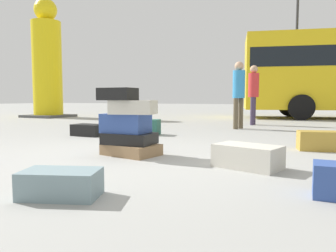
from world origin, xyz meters
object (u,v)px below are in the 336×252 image
object	(u,v)px
suitcase_slate_left_side	(61,184)
lamp_post	(297,31)
suitcase_tower	(128,127)
suitcase_tan_white_trunk	(319,141)
suitcase_teal_upright_blue	(145,127)
person_tourist_with_camera	(253,90)
suitcase_black_foreground_near	(89,130)
suitcase_cream_foreground_far	(248,156)
yellow_dummy_statue	(47,65)
person_bearded_onlooker	(239,89)

from	to	relation	value
suitcase_slate_left_side	lamp_post	distance (m)	15.01
suitcase_tower	suitcase_tan_white_trunk	xyz separation A→B (m)	(2.33, 1.50, -0.24)
suitcase_teal_upright_blue	person_tourist_with_camera	world-z (taller)	person_tourist_with_camera
suitcase_tower	suitcase_black_foreground_near	distance (m)	2.53
suitcase_black_foreground_near	suitcase_slate_left_side	size ratio (longest dim) A/B	1.10
suitcase_cream_foreground_far	person_tourist_with_camera	distance (m)	6.14
person_tourist_with_camera	suitcase_black_foreground_near	bearing A→B (deg)	-31.97
suitcase_teal_upright_blue	suitcase_black_foreground_near	size ratio (longest dim) A/B	0.95
suitcase_tower	suitcase_cream_foreground_far	distance (m)	1.64
suitcase_tan_white_trunk	person_tourist_with_camera	xyz separation A→B (m)	(-1.73, 4.33, 0.87)
suitcase_black_foreground_near	person_tourist_with_camera	world-z (taller)	person_tourist_with_camera
suitcase_black_foreground_near	yellow_dummy_statue	xyz separation A→B (m)	(-5.77, 4.73, 2.00)
person_tourist_with_camera	lamp_post	world-z (taller)	lamp_post
lamp_post	suitcase_teal_upright_blue	bearing A→B (deg)	-102.48
suitcase_black_foreground_near	yellow_dummy_statue	distance (m)	7.73
suitcase_tan_white_trunk	person_tourist_with_camera	distance (m)	4.75
suitcase_tower	suitcase_tan_white_trunk	size ratio (longest dim) A/B	1.51
person_tourist_with_camera	lamp_post	xyz separation A→B (m)	(0.70, 6.85, 2.85)
suitcase_slate_left_side	person_tourist_with_camera	xyz separation A→B (m)	(0.09, 7.66, 0.91)
suitcase_black_foreground_near	suitcase_tan_white_trunk	world-z (taller)	suitcase_tan_white_trunk
suitcase_cream_foreground_far	suitcase_slate_left_side	distance (m)	2.00
person_tourist_with_camera	lamp_post	bearing A→B (deg)	173.22
person_tourist_with_camera	person_bearded_onlooker	bearing A→B (deg)	-5.25
suitcase_tan_white_trunk	yellow_dummy_statue	xyz separation A→B (m)	(-10.04, 4.83, 1.98)
person_tourist_with_camera	yellow_dummy_statue	world-z (taller)	yellow_dummy_statue
suitcase_black_foreground_near	lamp_post	xyz separation A→B (m)	(3.24, 11.08, 3.75)
suitcase_tan_white_trunk	person_bearded_onlooker	bearing A→B (deg)	108.63
suitcase_teal_upright_blue	yellow_dummy_statue	distance (m)	8.08
suitcase_black_foreground_near	lamp_post	bearing A→B (deg)	75.25
suitcase_slate_left_side	person_tourist_with_camera	size ratio (longest dim) A/B	0.34
suitcase_black_foreground_near	suitcase_slate_left_side	world-z (taller)	suitcase_black_foreground_near
lamp_post	suitcase_slate_left_side	bearing A→B (deg)	-93.11
suitcase_slate_left_side	lamp_post	world-z (taller)	lamp_post
suitcase_tower	person_tourist_with_camera	xyz separation A→B (m)	(0.60, 5.83, 0.63)
person_bearded_onlooker	suitcase_tower	bearing A→B (deg)	15.01
suitcase_tower	yellow_dummy_statue	bearing A→B (deg)	140.58
person_tourist_with_camera	lamp_post	size ratio (longest dim) A/B	0.29
person_bearded_onlooker	person_tourist_with_camera	distance (m)	1.44
suitcase_black_foreground_near	person_bearded_onlooker	xyz separation A→B (m)	(2.43, 2.79, 0.87)
person_bearded_onlooker	lamp_post	world-z (taller)	lamp_post
suitcase_black_foreground_near	person_bearded_onlooker	distance (m)	3.81
suitcase_teal_upright_blue	yellow_dummy_statue	size ratio (longest dim) A/B	0.13
suitcase_teal_upright_blue	suitcase_tan_white_trunk	distance (m)	3.43
suitcase_tower	yellow_dummy_statue	world-z (taller)	yellow_dummy_statue
person_bearded_onlooker	lamp_post	bearing A→B (deg)	-164.09
suitcase_tan_white_trunk	person_tourist_with_camera	size ratio (longest dim) A/B	0.35
suitcase_tan_white_trunk	person_bearded_onlooker	size ratio (longest dim) A/B	0.36
suitcase_tan_white_trunk	yellow_dummy_statue	world-z (taller)	yellow_dummy_statue
suitcase_slate_left_side	lamp_post	xyz separation A→B (m)	(0.79, 14.51, 3.76)
suitcase_black_foreground_near	person_bearded_onlooker	size ratio (longest dim) A/B	0.39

